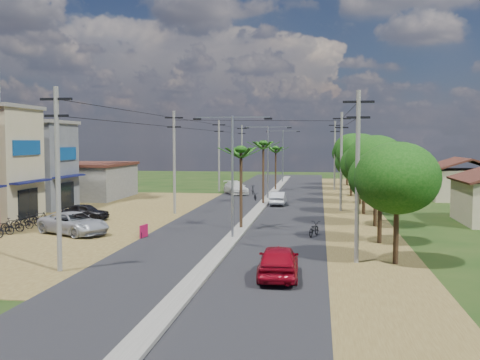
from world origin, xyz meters
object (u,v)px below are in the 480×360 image
at_px(car_parked_dark, 86,212).
at_px(roadside_sign, 144,231).
at_px(moto_rider_east, 314,230).
at_px(car_silver_mid, 278,199).
at_px(parked_scooter_row, 2,228).
at_px(car_parked_silver, 74,224).
at_px(car_red_near, 278,262).
at_px(car_white_far, 236,188).

bearing_deg(car_parked_dark, roadside_sign, -131.45).
bearing_deg(moto_rider_east, car_silver_mid, -60.90).
distance_m(car_silver_mid, roadside_sign, 21.29).
height_order(car_silver_mid, roadside_sign, car_silver_mid).
height_order(car_parked_dark, moto_rider_east, car_parked_dark).
bearing_deg(parked_scooter_row, car_parked_silver, 9.60).
bearing_deg(car_red_near, roadside_sign, -47.55).
distance_m(car_white_far, parked_scooter_row, 33.05).
bearing_deg(car_red_near, car_silver_mid, -87.86).
distance_m(car_parked_dark, parked_scooter_row, 8.15).
relative_size(car_white_far, car_parked_dark, 1.36).
bearing_deg(car_parked_dark, car_parked_silver, -158.49).
bearing_deg(roadside_sign, parked_scooter_row, -168.50).
bearing_deg(car_silver_mid, moto_rider_east, 101.83).
bearing_deg(car_parked_dark, car_red_near, -131.35).
relative_size(car_parked_silver, parked_scooter_row, 0.49).
distance_m(car_silver_mid, car_white_far, 12.24).
xyz_separation_m(moto_rider_east, roadside_sign, (-11.10, -2.06, -0.04)).
relative_size(car_red_near, car_silver_mid, 1.14).
bearing_deg(car_parked_silver, car_silver_mid, -5.01).
relative_size(car_red_near, car_parked_dark, 1.21).
xyz_separation_m(car_parked_silver, parked_scooter_row, (-4.78, -0.81, -0.25)).
xyz_separation_m(car_red_near, roadside_sign, (-9.60, 9.76, -0.35)).
bearing_deg(car_silver_mid, car_parked_dark, 40.74).
distance_m(car_silver_mid, car_parked_dark, 19.29).
height_order(car_silver_mid, car_parked_dark, car_silver_mid).
bearing_deg(car_white_far, car_silver_mid, -84.96).
xyz_separation_m(car_parked_silver, roadside_sign, (5.10, -0.51, -0.32)).
height_order(car_red_near, roadside_sign, car_red_near).
bearing_deg(roadside_sign, car_parked_dark, 144.12).
bearing_deg(car_parked_silver, parked_scooter_row, 127.31).
bearing_deg(car_white_far, car_parked_silver, -125.94).
bearing_deg(car_parked_silver, roadside_sign, -67.98).
height_order(car_parked_silver, parked_scooter_row, car_parked_silver).
distance_m(moto_rider_east, roadside_sign, 11.29).
bearing_deg(car_silver_mid, car_parked_silver, 57.44).
distance_m(roadside_sign, parked_scooter_row, 9.88).
xyz_separation_m(car_silver_mid, car_parked_dark, (-14.65, -12.55, -0.02)).
height_order(car_red_near, car_parked_dark, car_red_near).
xyz_separation_m(car_parked_dark, moto_rider_east, (18.35, -5.35, -0.17)).
height_order(car_white_far, roadside_sign, car_white_far).
distance_m(moto_rider_east, parked_scooter_row, 21.12).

